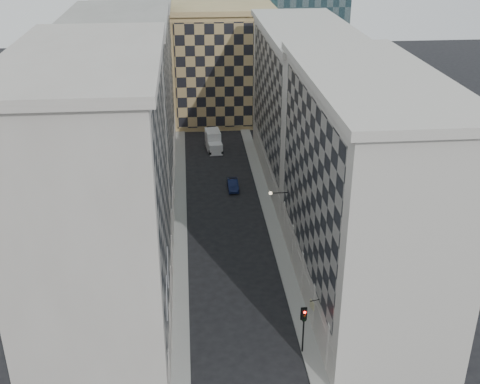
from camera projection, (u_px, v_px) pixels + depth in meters
sidewalk_west at (180, 222)px, 68.70m from camera, size 1.50×100.00×0.15m
sidewalk_east at (271, 218)px, 69.56m from camera, size 1.50×100.00×0.15m
bldg_left_a at (101, 207)px, 46.11m from camera, size 10.80×22.80×23.70m
bldg_left_b at (125, 122)px, 66.14m from camera, size 10.80×22.80×22.70m
bldg_left_c at (138, 76)px, 86.17m from camera, size 10.80×22.80×21.70m
bldg_right_a at (362, 191)px, 52.15m from camera, size 10.80×26.80×20.70m
bldg_right_b at (304, 105)px, 76.67m from camera, size 10.80×28.80×19.70m
tan_block at (222, 63)px, 99.44m from camera, size 16.80×14.80×18.80m
flagpoles_left at (167, 282)px, 43.65m from camera, size 0.10×6.33×2.33m
bracket_lamp at (272, 193)px, 61.48m from camera, size 1.98×0.36×0.36m
traffic_light at (304, 321)px, 47.33m from camera, size 0.52×0.44×4.17m
box_truck at (214, 142)px, 89.33m from camera, size 2.50×5.16×2.74m
dark_car at (233, 185)px, 76.77m from camera, size 1.33×3.75×1.23m
shop_sign at (312, 305)px, 48.13m from camera, size 0.84×0.74×0.83m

